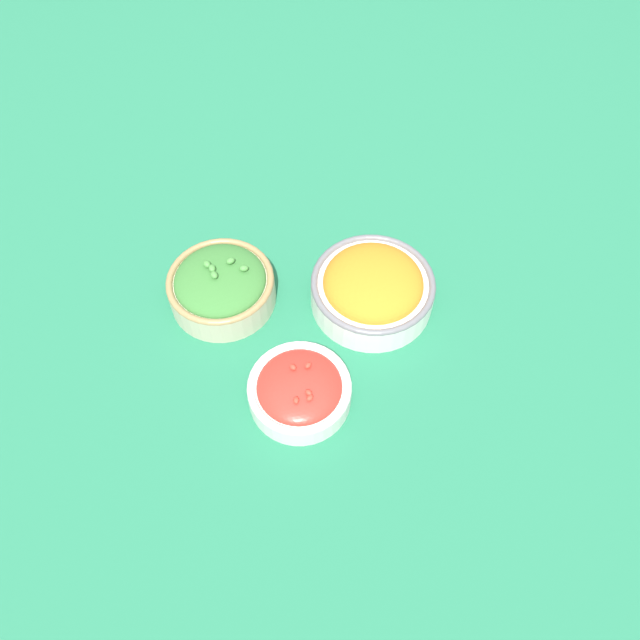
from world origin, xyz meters
name	(u,v)px	position (x,y,z in m)	size (l,w,h in m)	color
ground_plane	(320,330)	(0.00, 0.00, 0.00)	(3.00, 3.00, 0.00)	#23704C
bowl_broccoli	(221,286)	(0.13, 0.12, 0.04)	(0.18, 0.18, 0.09)	beige
bowl_cherry_tomatoes	(300,390)	(-0.10, 0.09, 0.03)	(0.16, 0.16, 0.07)	silver
bowl_carrots	(373,288)	(0.01, -0.11, 0.04)	(0.21, 0.21, 0.09)	silver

